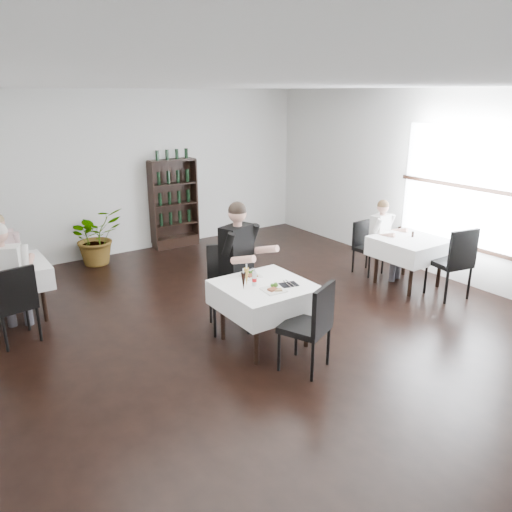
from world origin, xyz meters
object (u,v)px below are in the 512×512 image
(potted_tree, at_px, (96,236))
(diner_main, at_px, (243,254))
(wine_shelf, at_px, (174,204))
(main_table, at_px, (264,296))

(potted_tree, bearing_deg, diner_main, -76.15)
(wine_shelf, bearing_deg, potted_tree, -173.45)
(wine_shelf, xyz_separation_m, main_table, (-0.90, -4.31, -0.23))
(wine_shelf, distance_m, diner_main, 3.73)
(potted_tree, relative_size, diner_main, 0.62)
(wine_shelf, distance_m, potted_tree, 1.67)
(main_table, xyz_separation_m, potted_tree, (-0.73, 4.13, -0.12))
(diner_main, bearing_deg, wine_shelf, 78.04)
(wine_shelf, bearing_deg, diner_main, -101.96)
(main_table, distance_m, diner_main, 0.75)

